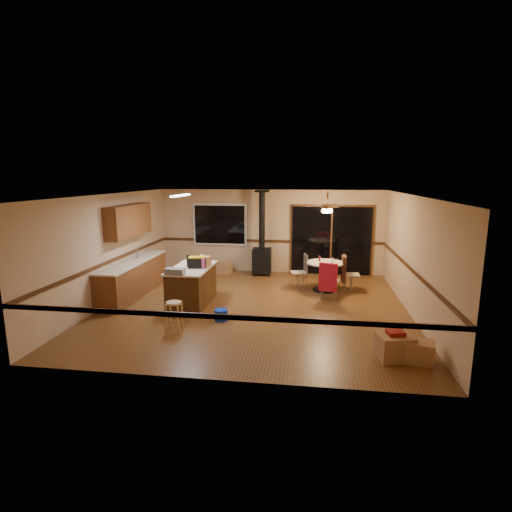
% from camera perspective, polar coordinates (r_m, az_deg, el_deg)
% --- Properties ---
extents(floor, '(7.00, 7.00, 0.00)m').
position_cam_1_polar(floor, '(9.47, -0.25, -7.20)').
color(floor, brown).
rests_on(floor, ground).
extents(ceiling, '(7.00, 7.00, 0.00)m').
position_cam_1_polar(ceiling, '(8.98, -0.27, 8.73)').
color(ceiling, silver).
rests_on(ceiling, ground).
extents(wall_back, '(7.00, 0.00, 7.00)m').
position_cam_1_polar(wall_back, '(12.57, 2.01, 3.52)').
color(wall_back, tan).
rests_on(wall_back, ground).
extents(wall_front, '(7.00, 0.00, 7.00)m').
position_cam_1_polar(wall_front, '(5.79, -5.21, -5.89)').
color(wall_front, tan).
rests_on(wall_front, ground).
extents(wall_left, '(0.00, 7.00, 7.00)m').
position_cam_1_polar(wall_left, '(10.23, -20.06, 1.03)').
color(wall_left, tan).
rests_on(wall_left, ground).
extents(wall_right, '(0.00, 7.00, 7.00)m').
position_cam_1_polar(wall_right, '(9.32, 21.57, -0.04)').
color(wall_right, tan).
rests_on(wall_right, ground).
extents(chair_rail, '(7.00, 7.00, 0.08)m').
position_cam_1_polar(chair_rail, '(9.20, -0.26, -1.28)').
color(chair_rail, '#432610').
rests_on(chair_rail, ground).
extents(window, '(1.72, 0.10, 1.32)m').
position_cam_1_polar(window, '(12.75, -5.19, 4.50)').
color(window, black).
rests_on(window, ground).
extents(sliding_door, '(2.52, 0.10, 2.10)m').
position_cam_1_polar(sliding_door, '(12.50, 10.68, 2.13)').
color(sliding_door, black).
rests_on(sliding_door, ground).
extents(lower_cabinets, '(0.60, 3.00, 0.86)m').
position_cam_1_polar(lower_cabinets, '(10.71, -17.08, -3.10)').
color(lower_cabinets, brown).
rests_on(lower_cabinets, ground).
extents(countertop, '(0.64, 3.04, 0.04)m').
position_cam_1_polar(countertop, '(10.61, -17.22, -0.75)').
color(countertop, beige).
rests_on(countertop, lower_cabinets).
extents(upper_cabinets, '(0.35, 2.00, 0.80)m').
position_cam_1_polar(upper_cabinets, '(10.69, -17.70, 4.85)').
color(upper_cabinets, brown).
rests_on(upper_cabinets, ground).
extents(kitchen_island, '(0.88, 1.68, 0.90)m').
position_cam_1_polar(kitchen_island, '(9.65, -9.13, -4.17)').
color(kitchen_island, '#452911').
rests_on(kitchen_island, ground).
extents(wood_stove, '(0.55, 0.50, 2.52)m').
position_cam_1_polar(wood_stove, '(12.24, 0.85, 0.61)').
color(wood_stove, black).
rests_on(wood_stove, ground).
extents(ceiling_fan, '(0.24, 0.24, 0.55)m').
position_cam_1_polar(ceiling_fan, '(10.49, 10.14, 6.81)').
color(ceiling_fan, brown).
rests_on(ceiling_fan, ceiling).
extents(fluorescent_strip, '(0.10, 1.20, 0.04)m').
position_cam_1_polar(fluorescent_strip, '(9.69, -10.72, 8.49)').
color(fluorescent_strip, white).
rests_on(fluorescent_strip, ceiling).
extents(toolbox_grey, '(0.43, 0.25, 0.13)m').
position_cam_1_polar(toolbox_grey, '(8.91, -11.48, -2.16)').
color(toolbox_grey, slate).
rests_on(toolbox_grey, kitchen_island).
extents(toolbox_black, '(0.44, 0.29, 0.23)m').
position_cam_1_polar(toolbox_black, '(9.46, -8.40, -0.96)').
color(toolbox_black, black).
rests_on(toolbox_black, kitchen_island).
extents(toolbox_yellow_lid, '(0.42, 0.27, 0.03)m').
position_cam_1_polar(toolbox_yellow_lid, '(9.43, -8.43, -0.19)').
color(toolbox_yellow_lid, gold).
rests_on(toolbox_yellow_lid, toolbox_black).
extents(box_on_island, '(0.29, 0.36, 0.21)m').
position_cam_1_polar(box_on_island, '(9.66, -7.44, -0.72)').
color(box_on_island, '#A57449').
rests_on(box_on_island, kitchen_island).
extents(bottle_dark, '(0.09, 0.09, 0.28)m').
position_cam_1_polar(bottle_dark, '(9.57, -9.65, -0.69)').
color(bottle_dark, black).
rests_on(bottle_dark, kitchen_island).
extents(bottle_pink, '(0.10, 0.10, 0.24)m').
position_cam_1_polar(bottle_pink, '(9.32, -7.55, -1.08)').
color(bottle_pink, '#D84C8C').
rests_on(bottle_pink, kitchen_island).
extents(bottle_white, '(0.07, 0.07, 0.18)m').
position_cam_1_polar(bottle_white, '(10.08, -7.80, -0.31)').
color(bottle_white, white).
rests_on(bottle_white, kitchen_island).
extents(bar_stool, '(0.39, 0.39, 0.56)m').
position_cam_1_polar(bar_stool, '(8.23, -11.61, -8.29)').
color(bar_stool, tan).
rests_on(bar_stool, floor).
extents(blue_bucket, '(0.35, 0.35, 0.24)m').
position_cam_1_polar(blue_bucket, '(8.58, -5.02, -8.40)').
color(blue_bucket, '#0C30B2').
rests_on(blue_bucket, floor).
extents(dining_table, '(0.98, 0.98, 0.78)m').
position_cam_1_polar(dining_table, '(10.75, 9.83, -2.14)').
color(dining_table, black).
rests_on(dining_table, ground).
extents(glass_red, '(0.07, 0.07, 0.15)m').
position_cam_1_polar(glass_red, '(10.77, 9.07, -0.35)').
color(glass_red, '#590C14').
rests_on(glass_red, dining_table).
extents(glass_cream, '(0.06, 0.06, 0.12)m').
position_cam_1_polar(glass_cream, '(10.64, 10.86, -0.62)').
color(glass_cream, beige).
rests_on(glass_cream, dining_table).
extents(chair_left, '(0.49, 0.48, 0.51)m').
position_cam_1_polar(chair_left, '(10.85, 6.67, -1.63)').
color(chair_left, tan).
rests_on(chair_left, ground).
extents(chair_near, '(0.53, 0.56, 0.70)m').
position_cam_1_polar(chair_near, '(9.88, 10.29, -2.97)').
color(chair_near, tan).
rests_on(chair_near, ground).
extents(chair_right, '(0.47, 0.44, 0.70)m').
position_cam_1_polar(chair_right, '(10.82, 12.57, -1.82)').
color(chair_right, tan).
rests_on(chair_right, ground).
extents(box_under_window, '(0.54, 0.49, 0.35)m').
position_cam_1_polar(box_under_window, '(12.60, -4.63, -1.68)').
color(box_under_window, '#A57449').
rests_on(box_under_window, floor).
extents(box_corner_a, '(0.64, 0.57, 0.42)m').
position_cam_1_polar(box_corner_a, '(7.22, 19.18, -12.14)').
color(box_corner_a, '#A57449').
rests_on(box_corner_a, floor).
extents(box_corner_b, '(0.53, 0.48, 0.36)m').
position_cam_1_polar(box_corner_b, '(7.25, 22.34, -12.54)').
color(box_corner_b, '#A57449').
rests_on(box_corner_b, floor).
extents(box_small_red, '(0.32, 0.28, 0.07)m').
position_cam_1_polar(box_small_red, '(7.13, 19.31, -10.32)').
color(box_small_red, maroon).
rests_on(box_small_red, box_corner_a).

